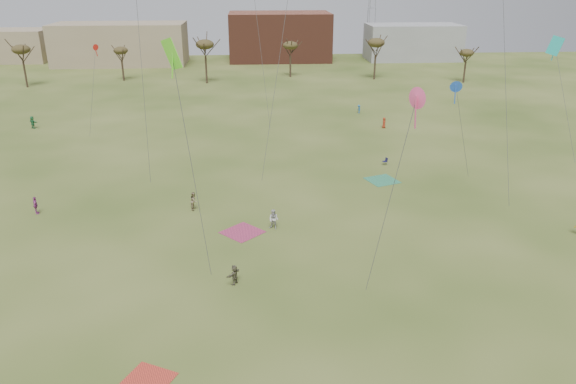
{
  "coord_description": "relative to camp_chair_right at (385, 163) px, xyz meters",
  "views": [
    {
      "loc": [
        -2.7,
        -28.36,
        21.77
      ],
      "look_at": [
        0.0,
        12.0,
        5.5
      ],
      "focal_mm": 34.25,
      "sensor_mm": 36.0,
      "label": 1
    }
  ],
  "objects": [
    {
      "name": "flyer_far_b",
      "position": [
        3.74,
        16.68,
        0.54
      ],
      "size": [
        0.81,
        0.93,
        1.6
      ],
      "primitive_type": "imported",
      "rotation": [
        0.0,
        0.0,
        1.09
      ],
      "color": "#A4341C",
      "rests_on": "ground"
    },
    {
      "name": "building_brick",
      "position": [
        -8.21,
        86.3,
        5.74
      ],
      "size": [
        26.0,
        16.0,
        12.0
      ],
      "primitive_type": "cube",
      "color": "brown",
      "rests_on": "ground"
    },
    {
      "name": "building_tan",
      "position": [
        -48.21,
        81.3,
        4.74
      ],
      "size": [
        32.0,
        14.0,
        10.0
      ],
      "primitive_type": "cube",
      "color": "#937F60",
      "rests_on": "ground"
    },
    {
      "name": "ground",
      "position": [
        -13.21,
        -33.7,
        -0.26
      ],
      "size": [
        260.0,
        260.0,
        0.0
      ],
      "primitive_type": "plane",
      "color": "#344A17",
      "rests_on": "ground"
    },
    {
      "name": "building_tan_west",
      "position": [
        -78.21,
        88.3,
        3.74
      ],
      "size": [
        20.0,
        12.0,
        8.0
      ],
      "primitive_type": "cube",
      "color": "#937F60",
      "rests_on": "ground"
    },
    {
      "name": "flyer_far_c",
      "position": [
        1.72,
        26.11,
        0.44
      ],
      "size": [
        0.73,
        1.0,
        1.39
      ],
      "primitive_type": "imported",
      "rotation": [
        0.0,
        0.0,
        4.97
      ],
      "color": "#2363A0",
      "rests_on": "ground"
    },
    {
      "name": "building_grey",
      "position": [
        26.79,
        84.3,
        4.24
      ],
      "size": [
        24.0,
        12.0,
        9.0
      ],
      "primitive_type": "cube",
      "color": "gray",
      "rests_on": "ground"
    },
    {
      "name": "spectator_mid_e",
      "position": [
        -14.19,
        -16.95,
        0.68
      ],
      "size": [
        1.15,
        1.07,
        1.89
      ],
      "primitive_type": "imported",
      "rotation": [
        0.0,
        0.0,
        5.78
      ],
      "color": "silver",
      "rests_on": "ground"
    },
    {
      "name": "spectator_mid_d",
      "position": [
        -36.93,
        -12.07,
        0.62
      ],
      "size": [
        0.71,
        1.11,
        1.76
      ],
      "primitive_type": "imported",
      "rotation": [
        0.0,
        0.0,
        1.87
      ],
      "color": "#AB4797",
      "rests_on": "ground"
    },
    {
      "name": "camp_chair_right",
      "position": [
        0.0,
        0.0,
        0.0
      ],
      "size": [
        0.67,
        0.64,
        0.87
      ],
      "rotation": [
        0.0,
        0.0,
        5.03
      ],
      "color": "#16153A",
      "rests_on": "ground"
    },
    {
      "name": "blanket_plum",
      "position": [
        -17.05,
        -17.49,
        -0.26
      ],
      "size": [
        4.36,
        4.36,
        0.03
      ],
      "primitive_type": "cube",
      "rotation": [
        0.0,
        0.0,
        0.76
      ],
      "color": "#AA345C",
      "rests_on": "ground"
    },
    {
      "name": "flyer_far_a",
      "position": [
        -48.57,
        19.93,
        0.67
      ],
      "size": [
        1.71,
        1.46,
        1.85
      ],
      "primitive_type": "imported",
      "rotation": [
        0.0,
        0.0,
        2.51
      ],
      "color": "#297D48",
      "rests_on": "ground"
    },
    {
      "name": "tree_line",
      "position": [
        -16.06,
        45.42,
        6.83
      ],
      "size": [
        117.44,
        49.32,
        8.91
      ],
      "color": "#3A2B1E",
      "rests_on": "ground"
    },
    {
      "name": "blanket_olive",
      "position": [
        -1.52,
        -5.29,
        -0.26
      ],
      "size": [
        4.07,
        4.07,
        0.03
      ],
      "primitive_type": "cube",
      "rotation": [
        0.0,
        0.0,
        1.93
      ],
      "color": "#328A60",
      "rests_on": "ground"
    },
    {
      "name": "blanket_red",
      "position": [
        -22.31,
        -36.54,
        -0.26
      ],
      "size": [
        3.52,
        3.52,
        0.03
      ],
      "primitive_type": "cube",
      "rotation": [
        0.0,
        0.0,
        1.11
      ],
      "color": "red",
      "rests_on": "ground"
    },
    {
      "name": "spectator_fore_b",
      "position": [
        -21.81,
        -12.0,
        0.64
      ],
      "size": [
        0.81,
        0.97,
        1.8
      ],
      "primitive_type": "imported",
      "rotation": [
        0.0,
        0.0,
        1.42
      ],
      "color": "#8D7C59",
      "rests_on": "ground"
    },
    {
      "name": "spectator_fore_c",
      "position": [
        -17.52,
        -26.23,
        0.52
      ],
      "size": [
        1.22,
        1.45,
        1.57
      ],
      "primitive_type": "imported",
      "rotation": [
        0.0,
        0.0,
        4.1
      ],
      "color": "#635E47",
      "rests_on": "ground"
    }
  ]
}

